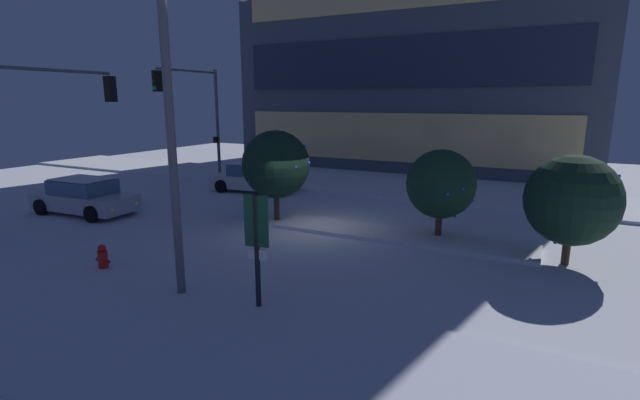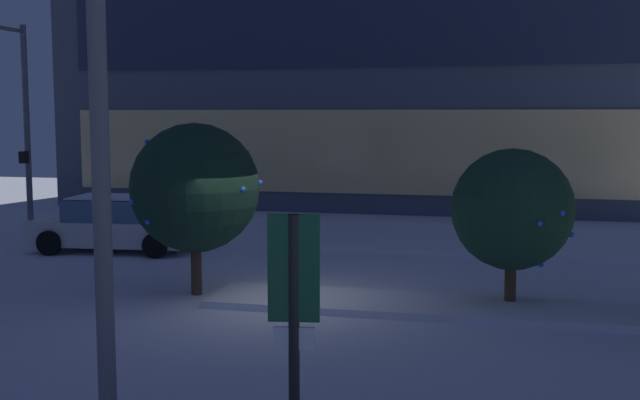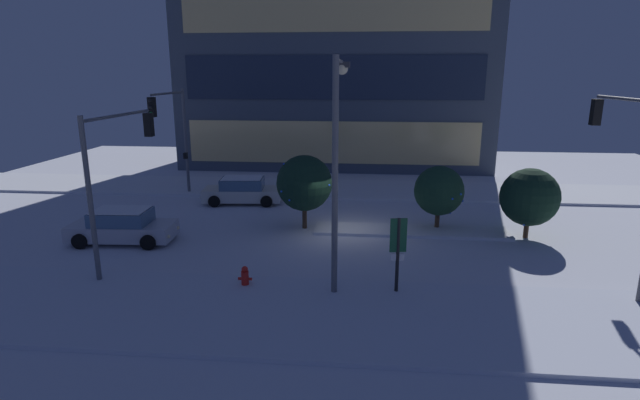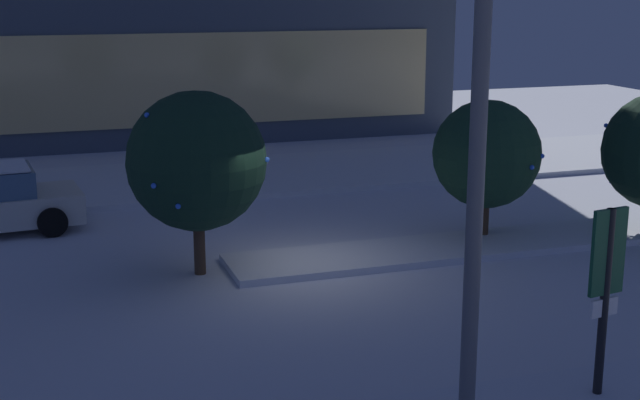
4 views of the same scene
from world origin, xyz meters
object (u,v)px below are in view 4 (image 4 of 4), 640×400
decorated_tree_left_of_median (197,161)px  decorated_tree_right_of_median (487,154)px  parking_info_sign (606,282)px  street_lamp_arched (449,16)px

decorated_tree_left_of_median → decorated_tree_right_of_median: bearing=3.1°
parking_info_sign → decorated_tree_right_of_median: (2.31, 7.38, 0.21)m
parking_info_sign → street_lamp_arched: bearing=64.1°
street_lamp_arched → decorated_tree_right_of_median: (4.37, 6.76, -3.16)m
parking_info_sign → decorated_tree_left_of_median: bearing=20.3°
decorated_tree_left_of_median → decorated_tree_right_of_median: decorated_tree_left_of_median is taller
street_lamp_arched → decorated_tree_left_of_median: 7.29m
decorated_tree_right_of_median → street_lamp_arched: bearing=-122.9°
decorated_tree_left_of_median → decorated_tree_right_of_median: size_ratio=1.15×
street_lamp_arched → parking_info_sign: (2.06, -0.62, -3.37)m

